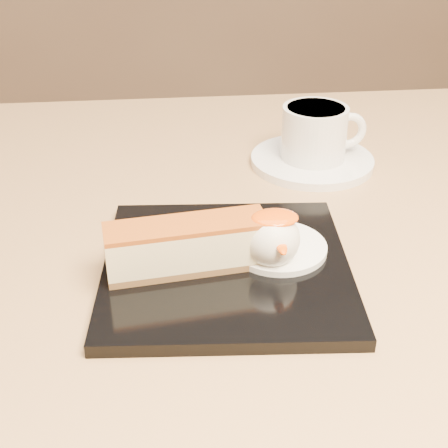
{
  "coord_description": "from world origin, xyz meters",
  "views": [
    {
      "loc": [
        -0.08,
        -0.55,
        1.05
      ],
      "look_at": [
        -0.03,
        -0.07,
        0.76
      ],
      "focal_mm": 50.0,
      "sensor_mm": 36.0,
      "label": 1
    }
  ],
  "objects": [
    {
      "name": "saucer",
      "position": [
        0.1,
        0.13,
        0.72
      ],
      "size": [
        0.15,
        0.15,
        0.01
      ],
      "primitive_type": "cylinder",
      "color": "white",
      "rests_on": "table"
    },
    {
      "name": "mango_sauce",
      "position": [
        0.01,
        -0.09,
        0.78
      ],
      "size": [
        0.04,
        0.03,
        0.01
      ],
      "primitive_type": "ellipsoid",
      "color": "#FF5508",
      "rests_on": "ice_cream_scoop"
    },
    {
      "name": "table",
      "position": [
        0.0,
        0.0,
        0.56
      ],
      "size": [
        0.8,
        0.8,
        0.72
      ],
      "color": "black",
      "rests_on": "ground"
    },
    {
      "name": "cheesecake",
      "position": [
        -0.07,
        -0.09,
        0.75
      ],
      "size": [
        0.14,
        0.06,
        0.05
      ],
      "rotation": [
        0.0,
        0.0,
        0.13
      ],
      "color": "brown",
      "rests_on": "dessert_plate"
    },
    {
      "name": "mint_sprig",
      "position": [
        -0.01,
        -0.05,
        0.74
      ],
      "size": [
        0.04,
        0.03,
        0.0
      ],
      "color": "green",
      "rests_on": "cream_smear"
    },
    {
      "name": "coffee_cup",
      "position": [
        0.1,
        0.13,
        0.76
      ],
      "size": [
        0.1,
        0.08,
        0.06
      ],
      "rotation": [
        0.0,
        0.0,
        0.06
      ],
      "color": "white",
      "rests_on": "saucer"
    },
    {
      "name": "dessert_plate",
      "position": [
        -0.03,
        -0.09,
        0.73
      ],
      "size": [
        0.24,
        0.24,
        0.01
      ],
      "primitive_type": "cube",
      "rotation": [
        0.0,
        0.0,
        -0.07
      ],
      "color": "black",
      "rests_on": "table"
    },
    {
      "name": "cream_smear",
      "position": [
        0.02,
        -0.07,
        0.73
      ],
      "size": [
        0.09,
        0.09,
        0.01
      ],
      "primitive_type": "cylinder",
      "color": "white",
      "rests_on": "dessert_plate"
    },
    {
      "name": "ice_cream_scoop",
      "position": [
        0.01,
        -0.09,
        0.76
      ],
      "size": [
        0.05,
        0.05,
        0.05
      ],
      "primitive_type": "sphere",
      "color": "white",
      "rests_on": "cream_smear"
    }
  ]
}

